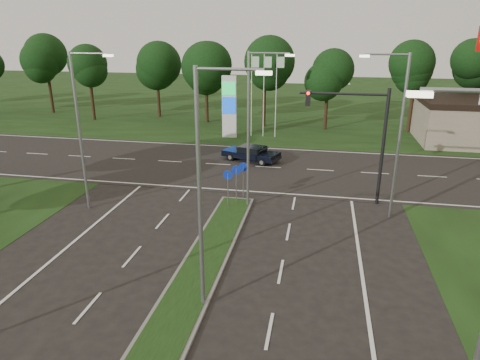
# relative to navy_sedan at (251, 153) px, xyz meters

# --- Properties ---
(verge_far) EXTENTS (160.00, 50.00, 0.02)m
(verge_far) POSITION_rel_navy_sedan_xyz_m (0.56, 29.57, -0.67)
(verge_far) COLOR black
(verge_far) RESTS_ON ground
(cross_road) EXTENTS (160.00, 12.00, 0.02)m
(cross_road) POSITION_rel_navy_sedan_xyz_m (0.56, -1.43, -0.67)
(cross_road) COLOR black
(cross_road) RESTS_ON ground
(median_kerb) EXTENTS (2.00, 26.00, 0.12)m
(median_kerb) POSITION_rel_navy_sedan_xyz_m (0.56, -21.43, -0.61)
(median_kerb) COLOR slate
(median_kerb) RESTS_ON ground
(streetlight_median_near) EXTENTS (2.53, 0.22, 9.00)m
(streetlight_median_near) POSITION_rel_navy_sedan_xyz_m (1.56, -19.43, 4.41)
(streetlight_median_near) COLOR gray
(streetlight_median_near) RESTS_ON ground
(streetlight_median_far) EXTENTS (2.53, 0.22, 9.00)m
(streetlight_median_far) POSITION_rel_navy_sedan_xyz_m (1.56, -9.43, 4.41)
(streetlight_median_far) COLOR gray
(streetlight_median_far) RESTS_ON ground
(streetlight_left_far) EXTENTS (2.53, 0.22, 9.00)m
(streetlight_left_far) POSITION_rel_navy_sedan_xyz_m (-7.74, -11.43, 4.41)
(streetlight_left_far) COLOR gray
(streetlight_left_far) RESTS_ON ground
(streetlight_right_far) EXTENTS (2.53, 0.22, 9.00)m
(streetlight_right_far) POSITION_rel_navy_sedan_xyz_m (9.36, -9.43, 4.41)
(streetlight_right_far) COLOR gray
(streetlight_right_far) RESTS_ON ground
(traffic_signal) EXTENTS (5.10, 0.42, 7.00)m
(traffic_signal) POSITION_rel_navy_sedan_xyz_m (7.75, -7.44, 3.99)
(traffic_signal) COLOR black
(traffic_signal) RESTS_ON ground
(median_signs) EXTENTS (1.16, 1.76, 2.38)m
(median_signs) POSITION_rel_navy_sedan_xyz_m (0.56, -9.03, 1.05)
(median_signs) COLOR gray
(median_signs) RESTS_ON ground
(gas_pylon) EXTENTS (5.80, 1.26, 8.00)m
(gas_pylon) POSITION_rel_navy_sedan_xyz_m (-3.23, 7.61, 2.53)
(gas_pylon) COLOR silver
(gas_pylon) RESTS_ON ground
(treeline_far) EXTENTS (6.00, 6.00, 9.90)m
(treeline_far) POSITION_rel_navy_sedan_xyz_m (0.66, 14.50, 6.17)
(treeline_far) COLOR black
(treeline_far) RESTS_ON ground
(navy_sedan) EXTENTS (4.86, 3.23, 1.24)m
(navy_sedan) POSITION_rel_navy_sedan_xyz_m (0.00, 0.00, 0.00)
(navy_sedan) COLOR black
(navy_sedan) RESTS_ON ground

